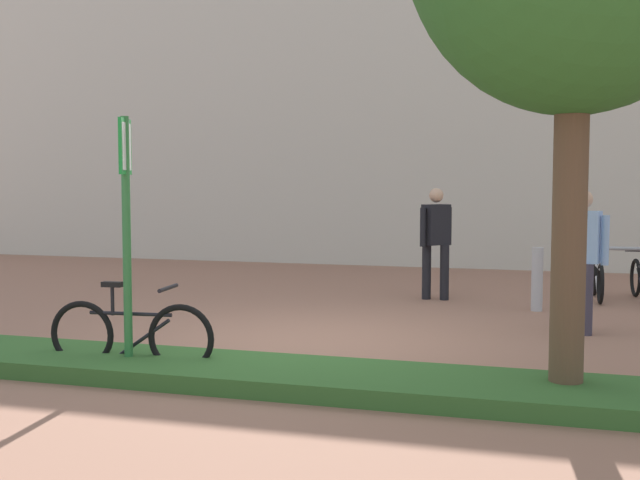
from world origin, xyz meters
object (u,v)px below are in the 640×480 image
at_px(parking_sign_post, 126,206).
at_px(person_suited_navy, 436,236).
at_px(bollard_steel, 537,279).
at_px(bike_at_sign, 131,334).
at_px(person_shirt_blue, 582,252).

bearing_deg(parking_sign_post, person_suited_navy, 68.48).
bearing_deg(bollard_steel, person_suited_navy, 156.38).
bearing_deg(person_suited_navy, parking_sign_post, -111.52).
xyz_separation_m(bollard_steel, person_suited_navy, (-1.52, 0.66, 0.53)).
height_order(bike_at_sign, person_suited_navy, person_suited_navy).
bearing_deg(person_suited_navy, bike_at_sign, -112.18).
bearing_deg(bollard_steel, bike_at_sign, -128.27).
bearing_deg(person_shirt_blue, bike_at_sign, -143.16).
bearing_deg(bike_at_sign, parking_sign_post, -72.96).
bearing_deg(person_suited_navy, bollard_steel, -23.62).
bearing_deg(bollard_steel, person_shirt_blue, -70.88).
distance_m(parking_sign_post, person_shirt_blue, 5.36).
xyz_separation_m(bike_at_sign, person_suited_navy, (2.19, 5.36, 0.63)).
relative_size(bike_at_sign, person_suited_navy, 0.98).
relative_size(parking_sign_post, person_shirt_blue, 1.41).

